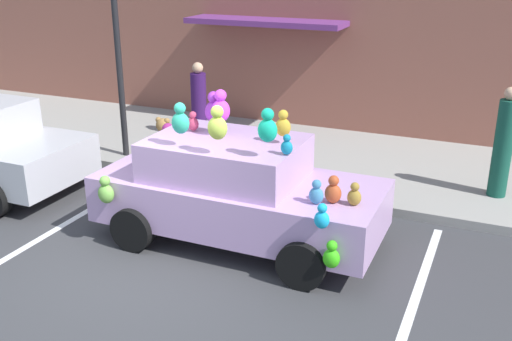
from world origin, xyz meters
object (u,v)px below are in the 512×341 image
Objects in this scene: street_lamp_post at (116,32)px; pedestrian_near_shopfront at (199,103)px; teddy_bear_on_sidewalk at (164,137)px; pedestrian_walking_past at (503,146)px; plush_covered_car at (236,189)px.

street_lamp_post is 2.42× the size of pedestrian_near_shopfront.
pedestrian_walking_past is (6.30, 0.38, 0.53)m from teddy_bear_on_sidewalk.
street_lamp_post is 2.17× the size of pedestrian_walking_past.
pedestrian_near_shopfront is 0.90× the size of pedestrian_walking_past.
pedestrian_walking_past is (3.44, 2.99, 0.21)m from plush_covered_car.
teddy_bear_on_sidewalk is 6.34m from pedestrian_walking_past.
plush_covered_car is at bearing -139.01° from pedestrian_walking_past.
plush_covered_car is 2.21× the size of pedestrian_walking_past.
pedestrian_near_shopfront is 6.25m from pedestrian_walking_past.
street_lamp_post reaches higher than teddy_bear_on_sidewalk.
teddy_bear_on_sidewalk is at bearing 137.57° from plush_covered_car.
pedestrian_near_shopfront is (0.12, 1.28, 0.42)m from teddy_bear_on_sidewalk.
pedestrian_near_shopfront reaches higher than teddy_bear_on_sidewalk.
pedestrian_walking_past is at bearing 3.45° from teddy_bear_on_sidewalk.
pedestrian_walking_past reaches higher than teddy_bear_on_sidewalk.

